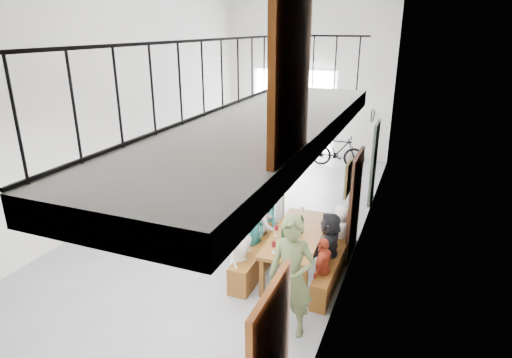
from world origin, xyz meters
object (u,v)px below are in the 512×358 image
at_px(bench_inner, 260,254).
at_px(oak_barrel, 239,140).
at_px(tasting_table, 297,237).
at_px(host_standing, 291,277).
at_px(side_bench, 137,198).
at_px(serving_counter, 253,137).
at_px(bicycle_near, 296,146).

relative_size(bench_inner, oak_barrel, 2.46).
relative_size(tasting_table, oak_barrel, 2.38).
bearing_deg(host_standing, side_bench, 146.12).
height_order(serving_counter, host_standing, host_standing).
bearing_deg(tasting_table, side_bench, 159.73).
xyz_separation_m(bench_inner, host_standing, (1.04, -1.48, 0.65)).
height_order(tasting_table, bicycle_near, bicycle_near).
xyz_separation_m(host_standing, bicycle_near, (-2.42, 8.35, -0.49)).
bearing_deg(serving_counter, bench_inner, -72.47).
height_order(bench_inner, host_standing, host_standing).
bearing_deg(side_bench, bicycle_near, 66.42).
bearing_deg(oak_barrel, side_bench, -94.19).
distance_m(bench_inner, side_bench, 4.02).
relative_size(tasting_table, bench_inner, 0.97).
xyz_separation_m(bench_inner, oak_barrel, (-3.36, 6.67, 0.19)).
xyz_separation_m(side_bench, bicycle_near, (2.36, 5.41, 0.17)).
xyz_separation_m(bench_inner, serving_counter, (-3.00, 7.03, 0.24)).
bearing_deg(side_bench, host_standing, -31.59).
distance_m(bench_inner, serving_counter, 7.65).
bearing_deg(side_bench, oak_barrel, 85.81).
bearing_deg(bicycle_near, bench_inner, -166.23).
distance_m(serving_counter, host_standing, 9.43).
height_order(side_bench, oak_barrel, oak_barrel).
xyz_separation_m(oak_barrel, serving_counter, (0.37, 0.37, 0.05)).
height_order(side_bench, serving_counter, serving_counter).
xyz_separation_m(tasting_table, serving_counter, (-3.68, 7.02, -0.22)).
bearing_deg(host_standing, bench_inner, 122.61).
height_order(oak_barrel, host_standing, host_standing).
relative_size(bench_inner, side_bench, 1.33).
xyz_separation_m(serving_counter, bicycle_near, (1.61, -0.17, -0.09)).
height_order(tasting_table, oak_barrel, oak_barrel).
distance_m(host_standing, bicycle_near, 8.70).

